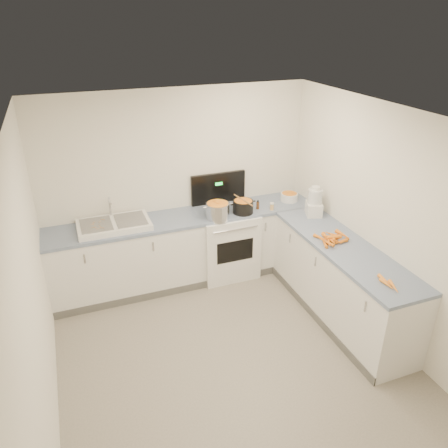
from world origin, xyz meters
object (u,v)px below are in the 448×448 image
object	(u,v)px
steel_pot	(218,211)
mixing_bowl	(289,197)
black_pot	(243,207)
stove	(226,241)
spice_jar	(272,207)
food_processor	(314,203)
extract_bottle	(258,205)
sink	(114,224)

from	to	relation	value
steel_pot	mixing_bowl	world-z (taller)	steel_pot
black_pot	mixing_bowl	world-z (taller)	black_pot
stove	black_pot	xyz separation A→B (m)	(0.18, -0.15, 0.54)
steel_pot	spice_jar	size ratio (longest dim) A/B	3.55
steel_pot	food_processor	bearing A→B (deg)	-16.83
steel_pot	black_pot	size ratio (longest dim) A/B	1.13
mixing_bowl	extract_bottle	distance (m)	0.53
spice_jar	mixing_bowl	bearing A→B (deg)	28.44
extract_bottle	food_processor	distance (m)	0.74
stove	sink	xyz separation A→B (m)	(-1.45, 0.02, 0.50)
sink	steel_pot	size ratio (longest dim) A/B	2.88
steel_pot	food_processor	size ratio (longest dim) A/B	0.77
extract_bottle	spice_jar	world-z (taller)	extract_bottle
stove	extract_bottle	bearing A→B (deg)	-14.48
sink	extract_bottle	distance (m)	1.87
sink	extract_bottle	xyz separation A→B (m)	(1.86, -0.12, 0.01)
sink	spice_jar	world-z (taller)	sink
extract_bottle	spice_jar	size ratio (longest dim) A/B	1.18
black_pot	spice_jar	world-z (taller)	black_pot
sink	black_pot	distance (m)	1.64
black_pot	spice_jar	xyz separation A→B (m)	(0.39, -0.06, -0.03)
steel_pot	black_pot	world-z (taller)	steel_pot
food_processor	stove	bearing A→B (deg)	152.01
sink	black_pot	xyz separation A→B (m)	(1.63, -0.16, 0.04)
extract_bottle	mixing_bowl	bearing A→B (deg)	10.92
black_pot	food_processor	size ratio (longest dim) A/B	0.68
steel_pot	extract_bottle	distance (m)	0.60
mixing_bowl	extract_bottle	world-z (taller)	mixing_bowl
mixing_bowl	extract_bottle	size ratio (longest dim) A/B	2.39
stove	spice_jar	xyz separation A→B (m)	(0.57, -0.20, 0.51)
food_processor	extract_bottle	bearing A→B (deg)	144.17
sink	spice_jar	xyz separation A→B (m)	(2.02, -0.22, 0.00)
spice_jar	food_processor	bearing A→B (deg)	-37.49
extract_bottle	black_pot	bearing A→B (deg)	-169.94
extract_bottle	stove	bearing A→B (deg)	165.52
food_processor	sink	bearing A→B (deg)	167.40
sink	stove	bearing A→B (deg)	-0.62
stove	steel_pot	size ratio (longest dim) A/B	4.55
stove	extract_bottle	xyz separation A→B (m)	(0.41, -0.11, 0.52)
stove	food_processor	size ratio (longest dim) A/B	3.50
sink	black_pot	world-z (taller)	sink
steel_pot	extract_bottle	bearing A→B (deg)	6.65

